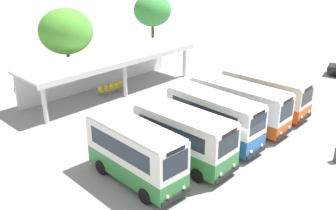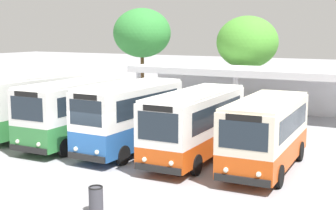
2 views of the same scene
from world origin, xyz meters
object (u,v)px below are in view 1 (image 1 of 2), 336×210
at_px(city_bus_nearest_orange, 135,152).
at_px(waiting_chair_fourth_seat, 117,86).
at_px(waiting_chair_second_from_end, 107,89).
at_px(waiting_chair_middle_seat, 112,88).
at_px(city_bus_fifth_blue, 265,93).
at_px(city_bus_middle_cream, 214,117).
at_px(city_bus_second_in_row, 184,136).
at_px(waiting_chair_fifth_seat, 121,84).
at_px(city_bus_fourth_amber, 239,103).
at_px(waiting_chair_end_by_column, 101,91).

relative_size(city_bus_nearest_orange, waiting_chair_fourth_seat, 7.66).
distance_m(waiting_chair_second_from_end, waiting_chair_middle_seat, 0.58).
height_order(city_bus_nearest_orange, city_bus_fifth_blue, city_bus_nearest_orange).
xyz_separation_m(city_bus_middle_cream, city_bus_fifth_blue, (6.83, 0.23, -0.17)).
distance_m(city_bus_nearest_orange, city_bus_fifth_blue, 13.67).
height_order(city_bus_second_in_row, city_bus_fifth_blue, city_bus_second_in_row).
bearing_deg(waiting_chair_middle_seat, waiting_chair_second_from_end, -179.17).
height_order(waiting_chair_second_from_end, waiting_chair_fifth_seat, same).
height_order(city_bus_fourth_amber, waiting_chair_end_by_column, city_bus_fourth_amber).
bearing_deg(waiting_chair_fourth_seat, city_bus_nearest_orange, -124.64).
relative_size(city_bus_middle_cream, city_bus_fifth_blue, 1.00).
distance_m(city_bus_second_in_row, city_bus_fourth_amber, 6.87).
xyz_separation_m(city_bus_second_in_row, city_bus_fifth_blue, (10.25, 0.62, -0.13)).
bearing_deg(city_bus_nearest_orange, city_bus_middle_cream, -1.85).
bearing_deg(waiting_chair_fourth_seat, city_bus_fifth_blue, -67.03).
xyz_separation_m(city_bus_second_in_row, waiting_chair_middle_seat, (4.48, 12.87, -1.33)).
height_order(city_bus_second_in_row, waiting_chair_fourth_seat, city_bus_second_in_row).
bearing_deg(city_bus_middle_cream, city_bus_fourth_amber, 5.71).
bearing_deg(city_bus_middle_cream, city_bus_fifth_blue, 1.93).
distance_m(city_bus_nearest_orange, waiting_chair_middle_seat, 14.65).
bearing_deg(waiting_chair_second_from_end, waiting_chair_end_by_column, 171.27).
bearing_deg(city_bus_nearest_orange, city_bus_fifth_blue, 0.04).
xyz_separation_m(waiting_chair_end_by_column, waiting_chair_fourth_seat, (1.73, -0.08, 0.00)).
xyz_separation_m(waiting_chair_second_from_end, waiting_chair_fourth_seat, (1.16, 0.01, 0.00)).
bearing_deg(waiting_chair_end_by_column, city_bus_fourth_amber, -73.97).
bearing_deg(city_bus_fourth_amber, city_bus_second_in_row, -173.90).
bearing_deg(waiting_chair_middle_seat, city_bus_nearest_orange, -122.78).
bearing_deg(waiting_chair_fourth_seat, city_bus_second_in_row, -111.44).
distance_m(city_bus_fourth_amber, waiting_chair_fourth_seat, 12.33).
height_order(city_bus_nearest_orange, waiting_chair_fifth_seat, city_bus_nearest_orange).
bearing_deg(city_bus_second_in_row, city_bus_middle_cream, 6.49).
distance_m(city_bus_nearest_orange, city_bus_fourth_amber, 10.25).
bearing_deg(city_bus_second_in_row, waiting_chair_fourth_seat, 68.56).
bearing_deg(waiting_chair_middle_seat, city_bus_fourth_amber, -79.02).
relative_size(city_bus_second_in_row, waiting_chair_fifth_seat, 7.68).
bearing_deg(waiting_chair_fourth_seat, city_bus_middle_cream, -97.48).
relative_size(city_bus_second_in_row, city_bus_fifth_blue, 0.94).
distance_m(city_bus_fifth_blue, waiting_chair_end_by_column, 14.19).
distance_m(city_bus_fifth_blue, waiting_chair_fifth_seat, 13.22).
height_order(city_bus_second_in_row, waiting_chair_middle_seat, city_bus_second_in_row).
bearing_deg(city_bus_nearest_orange, waiting_chair_middle_seat, 57.22).
distance_m(city_bus_nearest_orange, city_bus_middle_cream, 6.84).
bearing_deg(city_bus_fifth_blue, waiting_chair_middle_seat, 115.23).
xyz_separation_m(city_bus_fifth_blue, waiting_chair_end_by_column, (-6.93, 12.33, -1.20)).
height_order(city_bus_fifth_blue, waiting_chair_second_from_end, city_bus_fifth_blue).
bearing_deg(waiting_chair_fifth_seat, city_bus_nearest_orange, -126.26).
distance_m(waiting_chair_end_by_column, waiting_chair_fifth_seat, 2.31).
height_order(city_bus_second_in_row, city_bus_middle_cream, city_bus_middle_cream).
relative_size(city_bus_fourth_amber, waiting_chair_middle_seat, 8.94).
relative_size(city_bus_middle_cream, waiting_chair_middle_seat, 8.14).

